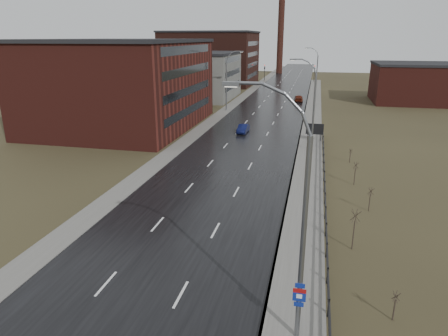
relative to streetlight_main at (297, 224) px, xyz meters
The scene contains 24 objects.
road 58.93m from the streetlight_main, 98.31° to the left, with size 14.00×300.00×0.06m, color black.
sidewalk_right 33.54m from the streetlight_main, 89.78° to the left, with size 3.20×180.00×0.18m, color #595651.
curb_right 33.57m from the streetlight_main, 92.42° to the left, with size 0.16×180.00×0.18m, color slate.
sidewalk_left 60.65m from the streetlight_main, 106.04° to the left, with size 2.40×260.00×0.12m, color #595651.
warehouse_near 52.13m from the streetlight_main, 124.42° to the left, with size 22.44×28.56×13.50m.
warehouse_mid 80.48m from the streetlight_main, 109.20° to the left, with size 16.32×20.40×10.50m.
warehouse_far 110.59m from the streetlight_main, 106.53° to the left, with size 26.52×24.48×15.50m.
building_right 82.95m from the streetlight_main, 74.74° to the left, with size 18.36×16.32×8.50m.
smokestack 149.01m from the streetlight_main, 95.58° to the left, with size 2.70×2.70×30.70m.
streetlight_main is the anchor object (origin of this frame).
streetlight_right_mid 34.01m from the streetlight_main, 89.95° to the left, with size 3.36×0.28×11.35m.
streetlight_left 62.15m from the streetlight_main, 105.08° to the left, with size 3.36×0.28×11.35m.
streetlight_right_far 88.01m from the streetlight_main, 89.98° to the left, with size 3.36×0.28×11.35m.
guardrail 17.27m from the streetlight_main, 83.61° to the left, with size 0.10×53.05×1.10m.
shrub_b 7.64m from the streetlight_main, 25.91° to the left, with size 0.40×0.42×1.66m.
shrub_c 11.09m from the streetlight_main, 69.43° to the left, with size 0.68×0.72×2.90m.
shrub_d 17.88m from the streetlight_main, 71.77° to the left, with size 0.49×0.52×2.07m.
shrub_e 23.53m from the streetlight_main, 78.27° to the left, with size 0.55×0.58×2.33m.
shrub_f 30.81m from the streetlight_main, 80.97° to the left, with size 0.40×0.42×1.65m.
billboard 39.24m from the streetlight_main, 89.08° to the left, with size 2.37×0.17×2.54m.
traffic_light_left 119.16m from the streetlight_main, 97.95° to the left, with size 0.58×2.73×5.30m.
traffic_light_right 118.01m from the streetlight_main, 90.23° to the left, with size 0.58×2.73×5.30m.
car_near 43.47m from the streetlight_main, 103.22° to the left, with size 1.35×3.86×1.27m, color #0C113C.
car_far 75.12m from the streetlight_main, 92.46° to the left, with size 1.82×4.51×1.54m, color #541B0E.
Camera 1 is at (8.89, -13.99, 13.76)m, focal length 32.00 mm.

